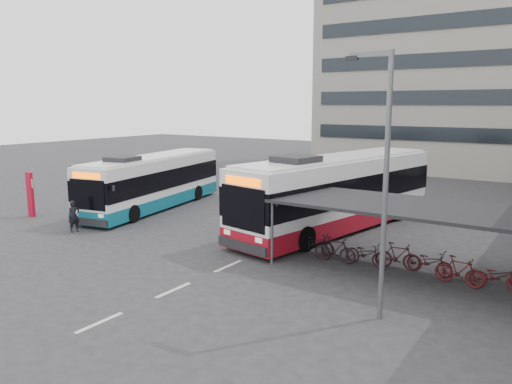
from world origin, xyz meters
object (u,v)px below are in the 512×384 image
Objects in this scene: bus_teal at (154,182)px; lamp_post at (383,171)px; bus_main at (338,193)px; pedestrian at (74,216)px.

bus_teal is 18.34m from lamp_post.
bus_main is 11.22m from bus_teal.
bus_teal is at bearing 21.44° from pedestrian.
bus_main is at bearing -40.05° from pedestrian.
lamp_post reaches higher than bus_main.
bus_teal is at bearing 151.79° from lamp_post.
lamp_post reaches higher than bus_teal.
pedestrian is at bearing -92.63° from bus_teal.
lamp_post reaches higher than pedestrian.
lamp_post is at bearing -35.46° from bus_teal.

